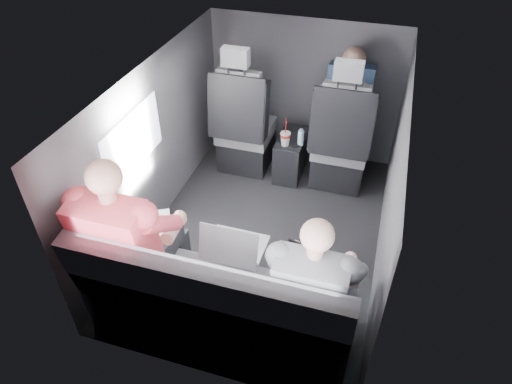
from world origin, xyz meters
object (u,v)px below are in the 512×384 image
(soda_cup, at_px, (285,138))
(laptop_white, at_px, (137,226))
(rear_bench, at_px, (218,310))
(passenger_front_right, at_px, (348,98))
(water_bottle, at_px, (301,138))
(laptop_black, at_px, (312,262))
(front_seat_right, at_px, (340,147))
(passenger_rear_left, at_px, (132,240))
(laptop_silver, at_px, (234,245))
(front_seat_left, at_px, (244,132))
(passenger_rear_right, at_px, (314,286))
(center_console, at_px, (291,155))

(soda_cup, distance_m, laptop_white, 1.68)
(rear_bench, distance_m, passenger_front_right, 2.25)
(water_bottle, relative_size, laptop_black, 0.46)
(front_seat_right, bearing_deg, passenger_rear_left, -119.56)
(passenger_front_right, bearing_deg, laptop_silver, -102.29)
(front_seat_left, relative_size, laptop_white, 2.60)
(laptop_black, xyz_separation_m, passenger_front_right, (-0.07, 1.90, 0.12))
(front_seat_right, distance_m, water_bottle, 0.36)
(laptop_white, xyz_separation_m, laptop_black, (1.12, 0.03, -0.01))
(soda_cup, relative_size, passenger_front_right, 0.35)
(laptop_black, relative_size, passenger_rear_right, 0.29)
(front_seat_right, height_order, passenger_rear_right, front_seat_right)
(front_seat_left, bearing_deg, passenger_front_right, 16.13)
(front_seat_right, distance_m, center_console, 0.49)
(front_seat_right, relative_size, center_console, 2.64)
(soda_cup, bearing_deg, laptop_black, -70.67)
(front_seat_left, bearing_deg, rear_bench, -76.69)
(laptop_silver, xyz_separation_m, passenger_front_right, (0.42, 1.91, 0.11))
(laptop_white, height_order, passenger_rear_right, passenger_rear_right)
(laptop_white, bearing_deg, rear_bench, -20.22)
(front_seat_left, height_order, laptop_silver, front_seat_left)
(water_bottle, xyz_separation_m, laptop_silver, (-0.07, -1.59, 0.16))
(rear_bench, bearing_deg, passenger_rear_right, 9.91)
(front_seat_right, bearing_deg, rear_bench, -103.31)
(soda_cup, distance_m, water_bottle, 0.14)
(front_seat_left, height_order, water_bottle, front_seat_left)
(front_seat_right, height_order, rear_bench, front_seat_right)
(soda_cup, height_order, laptop_black, laptop_black)
(front_seat_right, xyz_separation_m, passenger_front_right, (-0.01, 0.26, 0.35))
(passenger_rear_right, bearing_deg, center_console, 106.56)
(laptop_black, height_order, passenger_rear_right, passenger_rear_right)
(center_console, bearing_deg, passenger_rear_right, -73.44)
(laptop_silver, relative_size, passenger_rear_right, 0.30)
(laptop_black, bearing_deg, front_seat_left, 120.28)
(laptop_white, height_order, laptop_black, laptop_white)
(front_seat_right, bearing_deg, passenger_rear_right, -86.87)
(rear_bench, bearing_deg, center_console, 90.00)
(laptop_white, bearing_deg, soda_cup, 69.46)
(front_seat_right, relative_size, passenger_front_right, 1.62)
(rear_bench, height_order, water_bottle, rear_bench)
(front_seat_left, relative_size, laptop_black, 3.67)
(laptop_black, bearing_deg, center_console, 106.82)
(center_console, height_order, laptop_black, laptop_black)
(passenger_rear_right, relative_size, passenger_front_right, 1.52)
(passenger_rear_right, bearing_deg, passenger_front_right, 92.96)
(front_seat_left, height_order, laptop_black, front_seat_left)
(passenger_rear_right, height_order, passenger_front_right, passenger_front_right)
(water_bottle, bearing_deg, rear_bench, -93.11)
(front_seat_left, distance_m, laptop_white, 1.70)
(rear_bench, distance_m, water_bottle, 1.85)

